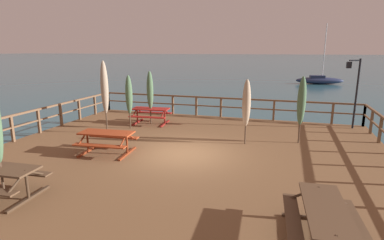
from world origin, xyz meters
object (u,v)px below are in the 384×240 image
(picnic_table_mid_right, at_px, (151,112))
(patio_umbrella_short_mid, at_px, (302,101))
(lamp_post_hooked, at_px, (354,83))
(patio_umbrella_tall_back_left, at_px, (150,91))
(picnic_table_mid_left, at_px, (107,138))
(sailboat_distant, at_px, (319,80))
(picnic_table_back_left, at_px, (325,218))
(patio_umbrella_tall_mid_left, at_px, (105,88))
(patio_umbrella_short_back, at_px, (246,103))
(patio_umbrella_short_front, at_px, (129,95))

(picnic_table_mid_right, height_order, patio_umbrella_short_mid, patio_umbrella_short_mid)
(lamp_post_hooked, bearing_deg, patio_umbrella_tall_back_left, -169.00)
(picnic_table_mid_left, distance_m, sailboat_distant, 36.18)
(picnic_table_back_left, xyz_separation_m, lamp_post_hooked, (2.04, 9.77, 1.55))
(patio_umbrella_tall_mid_left, height_order, patio_umbrella_short_back, patio_umbrella_tall_mid_left)
(picnic_table_mid_left, bearing_deg, patio_umbrella_short_front, 105.16)
(patio_umbrella_short_mid, xyz_separation_m, patio_umbrella_short_front, (-7.43, 0.10, -0.09))
(patio_umbrella_tall_back_left, xyz_separation_m, lamp_post_hooked, (9.23, 1.79, 0.47))
(patio_umbrella_short_back, xyz_separation_m, patio_umbrella_short_front, (-5.44, 0.86, -0.03))
(picnic_table_back_left, height_order, patio_umbrella_short_mid, patio_umbrella_short_mid)
(picnic_table_mid_left, bearing_deg, lamp_post_hooked, 35.78)
(patio_umbrella_tall_mid_left, xyz_separation_m, patio_umbrella_short_front, (0.56, 1.06, -0.43))
(picnic_table_back_left, xyz_separation_m, patio_umbrella_tall_back_left, (-7.19, 7.97, 1.08))
(patio_umbrella_short_front, relative_size, sailboat_distant, 0.32)
(picnic_table_mid_left, distance_m, patio_umbrella_tall_mid_left, 3.11)
(patio_umbrella_short_back, bearing_deg, patio_umbrella_tall_mid_left, -178.06)
(picnic_table_mid_right, distance_m, lamp_post_hooked, 9.53)
(patio_umbrella_tall_mid_left, distance_m, sailboat_distant, 34.48)
(patio_umbrella_short_mid, bearing_deg, patio_umbrella_short_front, 179.25)
(picnic_table_mid_right, relative_size, patio_umbrella_short_mid, 0.73)
(patio_umbrella_short_front, bearing_deg, picnic_table_mid_left, -74.84)
(patio_umbrella_short_mid, xyz_separation_m, patio_umbrella_short_back, (-2.00, -0.76, -0.06))
(patio_umbrella_short_front, xyz_separation_m, sailboat_distant, (10.90, 31.37, -1.92))
(patio_umbrella_tall_mid_left, relative_size, sailboat_distant, 0.41)
(picnic_table_mid_left, bearing_deg, sailboat_distant, 73.97)
(patio_umbrella_tall_mid_left, bearing_deg, sailboat_distant, 70.53)
(lamp_post_hooked, bearing_deg, patio_umbrella_tall_mid_left, -158.62)
(patio_umbrella_short_front, bearing_deg, patio_umbrella_tall_back_left, 66.74)
(patio_umbrella_short_back, bearing_deg, lamp_post_hooked, 41.68)
(patio_umbrella_short_mid, xyz_separation_m, sailboat_distant, (3.47, 31.47, -2.01))
(patio_umbrella_short_back, bearing_deg, patio_umbrella_short_front, 171.06)
(patio_umbrella_tall_back_left, distance_m, patio_umbrella_short_back, 5.33)
(picnic_table_mid_right, distance_m, patio_umbrella_tall_back_left, 1.09)
(lamp_post_hooked, bearing_deg, patio_umbrella_short_mid, -126.88)
(picnic_table_mid_right, bearing_deg, sailboat_distant, 71.02)
(picnic_table_mid_left, distance_m, picnic_table_mid_right, 4.57)
(picnic_table_mid_right, distance_m, sailboat_distant, 31.96)
(patio_umbrella_tall_mid_left, distance_m, patio_umbrella_short_back, 6.02)
(picnic_table_back_left, relative_size, patio_umbrella_short_mid, 0.85)
(patio_umbrella_tall_mid_left, xyz_separation_m, patio_umbrella_tall_back_left, (1.07, 2.24, -0.35))
(patio_umbrella_short_back, relative_size, sailboat_distant, 0.33)
(patio_umbrella_tall_mid_left, relative_size, lamp_post_hooked, 0.98)
(patio_umbrella_tall_mid_left, distance_m, patio_umbrella_tall_back_left, 2.51)
(patio_umbrella_short_back, distance_m, patio_umbrella_short_front, 5.50)
(picnic_table_back_left, height_order, sailboat_distant, sailboat_distant)
(patio_umbrella_short_back, bearing_deg, patio_umbrella_tall_back_left, 157.58)
(picnic_table_mid_left, height_order, picnic_table_back_left, same)
(patio_umbrella_tall_mid_left, height_order, patio_umbrella_short_front, patio_umbrella_tall_mid_left)
(picnic_table_back_left, bearing_deg, picnic_table_mid_left, 153.27)
(patio_umbrella_tall_back_left, relative_size, patio_umbrella_short_back, 1.02)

